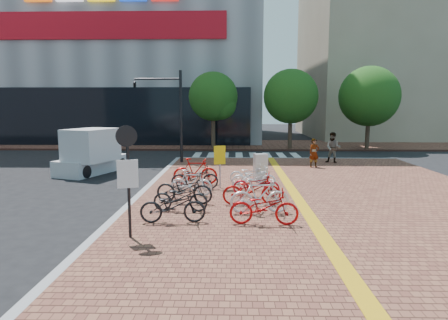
{
  "coord_description": "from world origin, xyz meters",
  "views": [
    {
      "loc": [
        -0.34,
        -13.73,
        3.58
      ],
      "look_at": [
        -0.77,
        2.62,
        1.3
      ],
      "focal_mm": 32.0,
      "sensor_mm": 36.0,
      "label": 1
    }
  ],
  "objects_px": {
    "bike_5": "(195,171)",
    "bike_8": "(252,190)",
    "bike_4": "(195,177)",
    "bike_9": "(256,184)",
    "box_truck": "(91,152)",
    "bike_3": "(191,183)",
    "pedestrian_a": "(314,153)",
    "bike_6": "(264,207)",
    "traffic_light_pole": "(160,99)",
    "pedestrian_b": "(333,148)",
    "utility_box": "(260,168)",
    "yellow_sign": "(220,159)",
    "bike_1": "(180,197)",
    "notice_sign": "(128,168)",
    "bike_2": "(184,188)",
    "bike_0": "(173,206)",
    "bike_11": "(250,174)",
    "bike_10": "(254,178)",
    "bike_7": "(260,196)"
  },
  "relations": [
    {
      "from": "pedestrian_b",
      "to": "yellow_sign",
      "type": "relative_size",
      "value": 1.03
    },
    {
      "from": "bike_4",
      "to": "box_truck",
      "type": "bearing_deg",
      "value": 45.59
    },
    {
      "from": "bike_5",
      "to": "utility_box",
      "type": "bearing_deg",
      "value": -75.74
    },
    {
      "from": "bike_0",
      "to": "bike_7",
      "type": "distance_m",
      "value": 2.8
    },
    {
      "from": "bike_10",
      "to": "traffic_light_pole",
      "type": "height_order",
      "value": "traffic_light_pole"
    },
    {
      "from": "bike_10",
      "to": "bike_11",
      "type": "distance_m",
      "value": 1.04
    },
    {
      "from": "bike_4",
      "to": "notice_sign",
      "type": "distance_m",
      "value": 6.21
    },
    {
      "from": "bike_1",
      "to": "bike_3",
      "type": "relative_size",
      "value": 1.08
    },
    {
      "from": "bike_0",
      "to": "pedestrian_a",
      "type": "xyz_separation_m",
      "value": [
        6.17,
        10.59,
        0.29
      ]
    },
    {
      "from": "bike_11",
      "to": "box_truck",
      "type": "height_order",
      "value": "box_truck"
    },
    {
      "from": "pedestrian_b",
      "to": "traffic_light_pole",
      "type": "height_order",
      "value": "traffic_light_pole"
    },
    {
      "from": "bike_1",
      "to": "notice_sign",
      "type": "distance_m",
      "value": 3.12
    },
    {
      "from": "pedestrian_a",
      "to": "pedestrian_b",
      "type": "relative_size",
      "value": 0.88
    },
    {
      "from": "bike_4",
      "to": "pedestrian_a",
      "type": "bearing_deg",
      "value": -51.27
    },
    {
      "from": "bike_5",
      "to": "pedestrian_a",
      "type": "relative_size",
      "value": 1.21
    },
    {
      "from": "pedestrian_a",
      "to": "bike_9",
      "type": "bearing_deg",
      "value": -131.33
    },
    {
      "from": "bike_7",
      "to": "utility_box",
      "type": "xyz_separation_m",
      "value": [
        0.37,
        5.34,
        0.06
      ]
    },
    {
      "from": "bike_0",
      "to": "utility_box",
      "type": "height_order",
      "value": "utility_box"
    },
    {
      "from": "bike_6",
      "to": "bike_7",
      "type": "height_order",
      "value": "bike_7"
    },
    {
      "from": "bike_0",
      "to": "bike_1",
      "type": "distance_m",
      "value": 1.28
    },
    {
      "from": "bike_5",
      "to": "bike_6",
      "type": "height_order",
      "value": "bike_5"
    },
    {
      "from": "bike_8",
      "to": "bike_10",
      "type": "bearing_deg",
      "value": -7.75
    },
    {
      "from": "bike_2",
      "to": "pedestrian_b",
      "type": "height_order",
      "value": "pedestrian_b"
    },
    {
      "from": "pedestrian_b",
      "to": "bike_6",
      "type": "bearing_deg",
      "value": -87.91
    },
    {
      "from": "utility_box",
      "to": "bike_5",
      "type": "bearing_deg",
      "value": -165.11
    },
    {
      "from": "bike_4",
      "to": "utility_box",
      "type": "distance_m",
      "value": 3.3
    },
    {
      "from": "bike_8",
      "to": "utility_box",
      "type": "relative_size",
      "value": 1.61
    },
    {
      "from": "bike_4",
      "to": "box_truck",
      "type": "height_order",
      "value": "box_truck"
    },
    {
      "from": "bike_8",
      "to": "bike_2",
      "type": "bearing_deg",
      "value": 82.75
    },
    {
      "from": "bike_1",
      "to": "bike_10",
      "type": "xyz_separation_m",
      "value": [
        2.53,
        3.38,
        0.01
      ]
    },
    {
      "from": "pedestrian_b",
      "to": "utility_box",
      "type": "relative_size",
      "value": 1.45
    },
    {
      "from": "bike_8",
      "to": "bike_11",
      "type": "distance_m",
      "value": 3.52
    },
    {
      "from": "bike_4",
      "to": "bike_7",
      "type": "bearing_deg",
      "value": -152.09
    },
    {
      "from": "bike_4",
      "to": "bike_11",
      "type": "relative_size",
      "value": 1.11
    },
    {
      "from": "utility_box",
      "to": "yellow_sign",
      "type": "height_order",
      "value": "yellow_sign"
    },
    {
      "from": "bike_0",
      "to": "pedestrian_a",
      "type": "relative_size",
      "value": 1.2
    },
    {
      "from": "bike_5",
      "to": "bike_7",
      "type": "relative_size",
      "value": 1.02
    },
    {
      "from": "bike_5",
      "to": "bike_8",
      "type": "height_order",
      "value": "bike_5"
    },
    {
      "from": "bike_6",
      "to": "utility_box",
      "type": "bearing_deg",
      "value": -0.02
    },
    {
      "from": "bike_4",
      "to": "bike_9",
      "type": "xyz_separation_m",
      "value": [
        2.44,
        -1.14,
        -0.04
      ]
    },
    {
      "from": "bike_10",
      "to": "pedestrian_b",
      "type": "relative_size",
      "value": 1.0
    },
    {
      "from": "bike_3",
      "to": "notice_sign",
      "type": "relative_size",
      "value": 0.56
    },
    {
      "from": "yellow_sign",
      "to": "pedestrian_a",
      "type": "bearing_deg",
      "value": 48.8
    },
    {
      "from": "bike_5",
      "to": "bike_8",
      "type": "bearing_deg",
      "value": -147.2
    },
    {
      "from": "bike_6",
      "to": "traffic_light_pole",
      "type": "relative_size",
      "value": 0.37
    },
    {
      "from": "bike_9",
      "to": "utility_box",
      "type": "height_order",
      "value": "utility_box"
    },
    {
      "from": "bike_3",
      "to": "traffic_light_pole",
      "type": "relative_size",
      "value": 0.3
    },
    {
      "from": "box_truck",
      "to": "bike_3",
      "type": "bearing_deg",
      "value": -44.24
    },
    {
      "from": "notice_sign",
      "to": "box_truck",
      "type": "height_order",
      "value": "notice_sign"
    },
    {
      "from": "yellow_sign",
      "to": "bike_6",
      "type": "bearing_deg",
      "value": -74.03
    }
  ]
}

